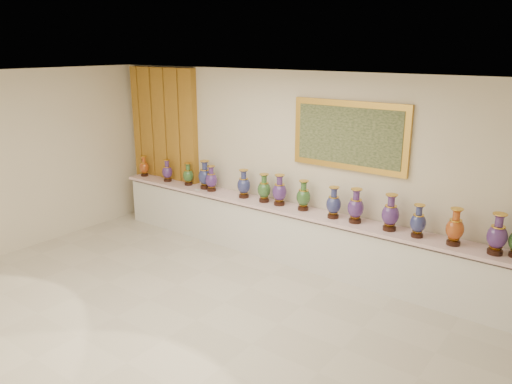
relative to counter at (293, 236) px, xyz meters
The scene contains 19 objects.
ground 2.31m from the counter, 90.00° to the right, with size 8.00×8.00×0.00m, color beige.
room 2.69m from the counter, behind, with size 8.00×8.00×8.00m.
counter is the anchor object (origin of this frame).
vase_0 3.50m from the counter, behind, with size 0.23×0.23×0.40m.
vase_1 2.86m from the counter, behind, with size 0.20×0.20×0.41m.
vase_2 2.38m from the counter, behind, with size 0.25×0.25×0.41m.
vase_3 2.00m from the counter, behind, with size 0.26×0.26×0.51m.
vase_4 1.82m from the counter, behind, with size 0.26×0.26×0.45m.
vase_5 1.20m from the counter, behind, with size 0.26×0.26×0.48m.
vase_6 0.89m from the counter, behind, with size 0.28×0.28×0.47m.
vase_7 0.74m from the counter, behind, with size 0.29×0.29×0.50m.
vase_8 0.69m from the counter, ahead, with size 0.24×0.24×0.47m.
vase_9 0.98m from the counter, ahead, with size 0.26×0.26×0.47m.
vase_10 1.26m from the counter, ahead, with size 0.30×0.30×0.51m.
vase_11 1.72m from the counter, ahead, with size 0.29×0.29×0.52m.
vase_12 2.08m from the counter, ahead, with size 0.21×0.21×0.45m.
vase_13 2.54m from the counter, ahead, with size 0.25×0.25×0.49m.
vase_14 3.02m from the counter, ahead, with size 0.31×0.31×0.52m.
label_card 2.00m from the counter, behind, with size 0.10×0.06×0.00m, color white.
Camera 1 is at (3.96, -4.05, 3.35)m, focal length 35.00 mm.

